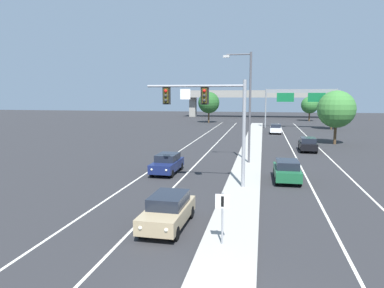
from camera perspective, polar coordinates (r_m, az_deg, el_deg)
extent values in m
cube|color=#9E9B93|center=(27.93, 8.19, -5.38)|extent=(2.40, 110.00, 0.15)
cube|color=silver|center=(35.28, 1.13, -2.68)|extent=(0.14, 100.00, 0.01)
cube|color=silver|center=(34.94, 16.52, -3.10)|extent=(0.14, 100.00, 0.01)
cube|color=silver|center=(35.99, -4.06, -2.49)|extent=(0.14, 100.00, 0.01)
cube|color=silver|center=(35.41, 21.85, -3.20)|extent=(0.14, 100.00, 0.01)
cylinder|color=gray|center=(24.59, 8.11, 1.54)|extent=(0.24, 0.24, 7.20)
cylinder|color=gray|center=(24.86, 0.47, 9.07)|extent=(6.66, 0.16, 0.16)
cube|color=black|center=(24.77, 2.01, 7.57)|extent=(0.56, 0.06, 1.20)
cube|color=#38330F|center=(24.73, 2.00, 7.57)|extent=(0.32, 0.32, 1.00)
sphere|color=red|center=(24.57, 1.94, 8.31)|extent=(0.22, 0.22, 0.22)
sphere|color=#282828|center=(24.57, 1.93, 7.57)|extent=(0.22, 0.22, 0.22)
sphere|color=#282828|center=(24.57, 1.93, 6.82)|extent=(0.22, 0.22, 0.22)
cube|color=black|center=(25.33, -4.00, 7.56)|extent=(0.56, 0.06, 1.20)
cube|color=#38330F|center=(25.29, -4.03, 7.56)|extent=(0.32, 0.32, 1.00)
sphere|color=red|center=(25.13, -4.13, 8.28)|extent=(0.22, 0.22, 0.22)
sphere|color=#282828|center=(25.13, -4.13, 7.55)|extent=(0.22, 0.22, 0.22)
sphere|color=#282828|center=(25.13, -4.12, 6.82)|extent=(0.22, 0.22, 0.22)
cube|color=white|center=(24.96, -1.06, 7.80)|extent=(0.70, 0.04, 0.70)
cylinder|color=gray|center=(15.49, 4.77, -11.56)|extent=(0.08, 0.08, 2.20)
cube|color=white|center=(15.23, 4.79, -8.93)|extent=(0.60, 0.03, 0.60)
cube|color=black|center=(15.21, 4.78, -8.95)|extent=(0.12, 0.01, 0.44)
cylinder|color=#4C4C51|center=(33.61, 9.05, 5.54)|extent=(0.20, 0.20, 10.00)
cylinder|color=#4C4C51|center=(33.83, 7.31, 13.73)|extent=(2.20, 0.12, 0.12)
cube|color=#B7B7B2|center=(33.91, 5.39, 13.49)|extent=(0.56, 0.28, 0.20)
cube|color=tan|center=(17.89, -3.83, -10.84)|extent=(1.91, 4.44, 0.70)
cube|color=black|center=(17.90, -3.65, -8.71)|extent=(1.64, 2.42, 0.56)
sphere|color=#EAE5C6|center=(15.75, -4.06, -13.27)|extent=(0.18, 0.18, 0.18)
sphere|color=#EAE5C6|center=(16.10, -8.09, -12.85)|extent=(0.18, 0.18, 0.18)
cylinder|color=black|center=(16.45, -2.58, -13.82)|extent=(0.24, 0.65, 0.64)
cylinder|color=black|center=(16.91, -7.97, -13.27)|extent=(0.24, 0.65, 0.64)
cylinder|color=black|center=(19.19, -0.21, -10.62)|extent=(0.24, 0.65, 0.64)
cylinder|color=black|center=(19.59, -4.85, -10.27)|extent=(0.24, 0.65, 0.64)
cube|color=#141E4C|center=(29.78, -3.94, -3.33)|extent=(1.90, 4.44, 0.70)
cube|color=black|center=(29.88, -3.83, -2.06)|extent=(1.64, 2.41, 0.56)
sphere|color=#EAE5C6|center=(27.56, -4.06, -4.12)|extent=(0.18, 0.18, 0.18)
sphere|color=#EAE5C6|center=(27.90, -6.33, -4.00)|extent=(0.18, 0.18, 0.18)
cylinder|color=black|center=(28.22, -3.22, -4.66)|extent=(0.23, 0.64, 0.64)
cylinder|color=black|center=(28.69, -6.31, -4.50)|extent=(0.23, 0.64, 0.64)
cylinder|color=black|center=(31.06, -1.74, -3.51)|extent=(0.23, 0.64, 0.64)
cylinder|color=black|center=(31.48, -4.57, -3.38)|extent=(0.23, 0.64, 0.64)
cube|color=#195633|center=(28.02, 14.61, -4.26)|extent=(1.88, 4.43, 0.70)
cube|color=black|center=(27.69, 14.69, -3.08)|extent=(1.63, 2.40, 0.56)
sphere|color=#EAE5C6|center=(30.10, 13.20, -3.30)|extent=(0.18, 0.18, 0.18)
sphere|color=#EAE5C6|center=(30.19, 15.39, -3.34)|extent=(0.18, 0.18, 0.18)
cylinder|color=black|center=(29.50, 12.81, -4.30)|extent=(0.23, 0.64, 0.64)
cylinder|color=black|center=(29.63, 15.91, -4.35)|extent=(0.23, 0.64, 0.64)
cylinder|color=black|center=(26.58, 13.11, -5.63)|extent=(0.23, 0.64, 0.64)
cylinder|color=black|center=(26.72, 16.55, -5.68)|extent=(0.23, 0.64, 0.64)
cube|color=black|center=(43.45, 17.64, -0.19)|extent=(1.89, 4.43, 0.70)
cube|color=black|center=(43.15, 17.70, 0.60)|extent=(1.63, 2.41, 0.56)
sphere|color=#EAE5C6|center=(45.55, 16.67, 0.26)|extent=(0.18, 0.18, 0.18)
sphere|color=#EAE5C6|center=(45.65, 18.11, 0.22)|extent=(0.18, 0.18, 0.18)
cylinder|color=black|center=(44.91, 16.43, -0.35)|extent=(0.23, 0.64, 0.64)
cylinder|color=black|center=(45.06, 18.46, -0.41)|extent=(0.23, 0.64, 0.64)
cylinder|color=black|center=(41.95, 16.72, -0.91)|extent=(0.23, 0.64, 0.64)
cylinder|color=black|center=(42.11, 18.89, -0.97)|extent=(0.23, 0.64, 0.64)
cube|color=silver|center=(62.02, 12.97, 2.23)|extent=(1.91, 4.44, 0.70)
cube|color=black|center=(61.74, 12.99, 2.79)|extent=(1.64, 2.42, 0.56)
sphere|color=#EAE5C6|center=(64.18, 12.44, 2.47)|extent=(0.18, 0.18, 0.18)
sphere|color=#EAE5C6|center=(64.19, 13.47, 2.44)|extent=(0.18, 0.18, 0.18)
cylinder|color=black|center=(63.54, 12.23, 2.06)|extent=(0.24, 0.65, 0.64)
cylinder|color=black|center=(63.55, 13.67, 2.02)|extent=(0.24, 0.65, 0.64)
cylinder|color=black|center=(60.56, 12.21, 1.79)|extent=(0.24, 0.65, 0.64)
cylinder|color=black|center=(60.57, 13.72, 1.75)|extent=(0.24, 0.65, 0.64)
cylinder|color=gray|center=(72.40, 11.44, 5.47)|extent=(0.28, 0.28, 7.50)
cylinder|color=gray|center=(73.64, 21.65, 5.12)|extent=(0.28, 0.28, 7.50)
cube|color=gray|center=(72.69, 16.69, 7.95)|extent=(13.00, 0.36, 0.70)
cube|color=#0F6033|center=(72.27, 14.40, 7.09)|extent=(3.20, 0.08, 1.70)
cube|color=#0F6033|center=(72.82, 18.93, 6.92)|extent=(3.20, 0.08, 1.70)
cube|color=gray|center=(106.14, 10.46, 7.47)|extent=(42.40, 6.40, 1.10)
cube|color=gray|center=(103.14, 10.46, 8.03)|extent=(42.40, 0.36, 0.90)
cube|color=gray|center=(108.15, 0.14, 5.81)|extent=(1.80, 2.40, 5.65)
cube|color=gray|center=(107.69, 20.73, 5.31)|extent=(1.80, 2.40, 5.65)
cylinder|color=#4C3823|center=(50.67, 21.47, 1.44)|extent=(0.36, 0.36, 2.62)
sphere|color=#387533|center=(50.45, 21.65, 5.09)|extent=(4.79, 4.79, 4.79)
cylinder|color=#4C3823|center=(94.07, 17.87, 4.13)|extent=(0.36, 0.36, 2.26)
sphere|color=#2D6B2D|center=(93.96, 17.94, 5.83)|extent=(4.14, 4.14, 4.14)
cylinder|color=#4C3823|center=(84.12, 2.63, 4.25)|extent=(0.36, 0.36, 2.67)
sphere|color=#235623|center=(83.99, 2.64, 6.49)|extent=(4.88, 4.88, 4.88)
cylinder|color=#4C3823|center=(72.15, 20.97, 3.12)|extent=(0.36, 0.36, 2.51)
sphere|color=#2D6B2D|center=(72.00, 21.09, 5.57)|extent=(4.59, 4.59, 4.59)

